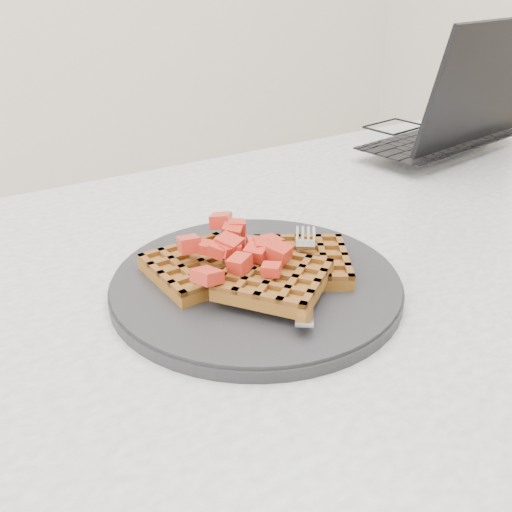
{
  "coord_description": "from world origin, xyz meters",
  "views": [
    {
      "loc": [
        -0.42,
        -0.45,
        1.06
      ],
      "look_at": [
        -0.14,
        -0.02,
        0.79
      ],
      "focal_mm": 40.0,
      "sensor_mm": 36.0,
      "label": 1
    }
  ],
  "objects": [
    {
      "name": "table",
      "position": [
        0.0,
        0.0,
        0.64
      ],
      "size": [
        1.2,
        0.8,
        0.75
      ],
      "color": "silver",
      "rests_on": "ground"
    },
    {
      "name": "plate",
      "position": [
        -0.14,
        -0.02,
        0.76
      ],
      "size": [
        0.3,
        0.3,
        0.02
      ],
      "primitive_type": "cylinder",
      "color": "black",
      "rests_on": "table"
    },
    {
      "name": "waffles",
      "position": [
        -0.14,
        -0.02,
        0.78
      ],
      "size": [
        0.21,
        0.19,
        0.03
      ],
      "color": "brown",
      "rests_on": "plate"
    },
    {
      "name": "strawberry_pile",
      "position": [
        -0.14,
        -0.02,
        0.8
      ],
      "size": [
        0.15,
        0.15,
        0.02
      ],
      "primitive_type": null,
      "color": "#940900",
      "rests_on": "waffles"
    },
    {
      "name": "fork",
      "position": [
        -0.11,
        -0.06,
        0.77
      ],
      "size": [
        0.13,
        0.16,
        0.02
      ],
      "primitive_type": null,
      "rotation": [
        0.0,
        0.0,
        -0.65
      ],
      "color": "silver",
      "rests_on": "plate"
    },
    {
      "name": "laptop",
      "position": [
        0.4,
        0.24,
        0.79
      ],
      "size": [
        0.36,
        0.29,
        0.23
      ],
      "rotation": [
        0.0,
        0.0,
        3.27
      ],
      "color": "black",
      "rests_on": "table"
    }
  ]
}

